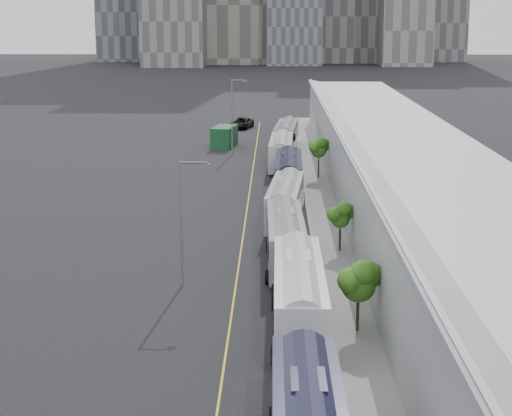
{
  "coord_description": "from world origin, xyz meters",
  "views": [
    {
      "loc": [
        1.06,
        -10.65,
        17.61
      ],
      "look_at": [
        -0.38,
        54.31,
        3.0
      ],
      "focal_mm": 60.0,
      "sensor_mm": 36.0,
      "label": 1
    }
  ],
  "objects_px": {
    "bus_3": "(286,244)",
    "bus_4": "(285,205)",
    "bus_7": "(286,138)",
    "bus_2": "(299,302)",
    "bus_6": "(281,155)",
    "street_lamp_far": "(233,112)",
    "street_lamp_near": "(184,214)",
    "shipping_container": "(224,137)",
    "suv": "(242,123)",
    "bus_5": "(289,177)"
  },
  "relations": [
    {
      "from": "bus_3",
      "to": "bus_6",
      "type": "relative_size",
      "value": 0.99
    },
    {
      "from": "bus_6",
      "to": "street_lamp_near",
      "type": "xyz_separation_m",
      "value": [
        -6.7,
        -45.65,
        3.31
      ]
    },
    {
      "from": "bus_6",
      "to": "suv",
      "type": "height_order",
      "value": "bus_6"
    },
    {
      "from": "bus_7",
      "to": "suv",
      "type": "height_order",
      "value": "bus_7"
    },
    {
      "from": "bus_2",
      "to": "bus_6",
      "type": "relative_size",
      "value": 1.07
    },
    {
      "from": "street_lamp_near",
      "to": "bus_6",
      "type": "bearing_deg",
      "value": 81.64
    },
    {
      "from": "street_lamp_far",
      "to": "bus_4",
      "type": "bearing_deg",
      "value": -80.47
    },
    {
      "from": "shipping_container",
      "to": "suv",
      "type": "distance_m",
      "value": 20.0
    },
    {
      "from": "bus_5",
      "to": "bus_6",
      "type": "relative_size",
      "value": 1.02
    },
    {
      "from": "bus_6",
      "to": "bus_4",
      "type": "bearing_deg",
      "value": -87.75
    },
    {
      "from": "bus_2",
      "to": "bus_5",
      "type": "bearing_deg",
      "value": 90.07
    },
    {
      "from": "bus_2",
      "to": "bus_3",
      "type": "bearing_deg",
      "value": 92.6
    },
    {
      "from": "street_lamp_far",
      "to": "street_lamp_near",
      "type": "bearing_deg",
      "value": -90.6
    },
    {
      "from": "bus_4",
      "to": "bus_7",
      "type": "distance_m",
      "value": 42.04
    },
    {
      "from": "bus_5",
      "to": "shipping_container",
      "type": "distance_m",
      "value": 32.11
    },
    {
      "from": "bus_3",
      "to": "suv",
      "type": "distance_m",
      "value": 77.17
    },
    {
      "from": "street_lamp_far",
      "to": "shipping_container",
      "type": "distance_m",
      "value": 7.83
    },
    {
      "from": "bus_4",
      "to": "bus_5",
      "type": "relative_size",
      "value": 0.98
    },
    {
      "from": "bus_3",
      "to": "bus_4",
      "type": "xyz_separation_m",
      "value": [
        0.13,
        12.92,
        0.01
      ]
    },
    {
      "from": "bus_2",
      "to": "street_lamp_near",
      "type": "xyz_separation_m",
      "value": [
        -7.35,
        8.17,
        3.18
      ]
    },
    {
      "from": "bus_2",
      "to": "street_lamp_far",
      "type": "height_order",
      "value": "street_lamp_far"
    },
    {
      "from": "bus_5",
      "to": "suv",
      "type": "height_order",
      "value": "bus_5"
    },
    {
      "from": "bus_4",
      "to": "bus_5",
      "type": "height_order",
      "value": "bus_5"
    },
    {
      "from": "bus_2",
      "to": "suv",
      "type": "relative_size",
      "value": 2.27
    },
    {
      "from": "shipping_container",
      "to": "street_lamp_far",
      "type": "bearing_deg",
      "value": -66.54
    },
    {
      "from": "bus_7",
      "to": "street_lamp_far",
      "type": "xyz_separation_m",
      "value": [
        -6.91,
        -4.43,
        3.95
      ]
    },
    {
      "from": "bus_3",
      "to": "bus_4",
      "type": "bearing_deg",
      "value": 88.32
    },
    {
      "from": "street_lamp_far",
      "to": "bus_2",
      "type": "bearing_deg",
      "value": -83.95
    },
    {
      "from": "suv",
      "to": "street_lamp_far",
      "type": "bearing_deg",
      "value": -76.78
    },
    {
      "from": "bus_7",
      "to": "bus_6",
      "type": "bearing_deg",
      "value": -88.65
    },
    {
      "from": "street_lamp_near",
      "to": "suv",
      "type": "relative_size",
      "value": 1.38
    },
    {
      "from": "bus_5",
      "to": "bus_7",
      "type": "relative_size",
      "value": 1.01
    },
    {
      "from": "bus_6",
      "to": "street_lamp_near",
      "type": "distance_m",
      "value": 46.25
    },
    {
      "from": "bus_2",
      "to": "bus_3",
      "type": "distance_m",
      "value": 13.34
    },
    {
      "from": "shipping_container",
      "to": "bus_7",
      "type": "bearing_deg",
      "value": -3.75
    },
    {
      "from": "bus_3",
      "to": "bus_7",
      "type": "bearing_deg",
      "value": 88.14
    },
    {
      "from": "street_lamp_near",
      "to": "street_lamp_far",
      "type": "bearing_deg",
      "value": 89.4
    },
    {
      "from": "bus_5",
      "to": "suv",
      "type": "bearing_deg",
      "value": 98.45
    },
    {
      "from": "bus_3",
      "to": "street_lamp_near",
      "type": "height_order",
      "value": "street_lamp_near"
    },
    {
      "from": "bus_5",
      "to": "street_lamp_far",
      "type": "xyz_separation_m",
      "value": [
        -6.78,
        24.55,
        3.92
      ]
    },
    {
      "from": "suv",
      "to": "shipping_container",
      "type": "bearing_deg",
      "value": -81.33
    },
    {
      "from": "bus_4",
      "to": "street_lamp_far",
      "type": "relative_size",
      "value": 1.34
    },
    {
      "from": "bus_2",
      "to": "bus_6",
      "type": "height_order",
      "value": "bus_2"
    },
    {
      "from": "bus_3",
      "to": "bus_6",
      "type": "height_order",
      "value": "bus_6"
    },
    {
      "from": "bus_3",
      "to": "bus_5",
      "type": "xyz_separation_m",
      "value": [
        0.6,
        25.98,
        0.05
      ]
    },
    {
      "from": "bus_2",
      "to": "street_lamp_near",
      "type": "relative_size",
      "value": 1.65
    },
    {
      "from": "bus_5",
      "to": "bus_7",
      "type": "xyz_separation_m",
      "value": [
        0.13,
        28.98,
        -0.03
      ]
    },
    {
      "from": "bus_6",
      "to": "bus_7",
      "type": "distance_m",
      "value": 14.49
    },
    {
      "from": "street_lamp_near",
      "to": "bus_4",
      "type": "bearing_deg",
      "value": 69.13
    },
    {
      "from": "bus_7",
      "to": "street_lamp_near",
      "type": "relative_size",
      "value": 1.55
    }
  ]
}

